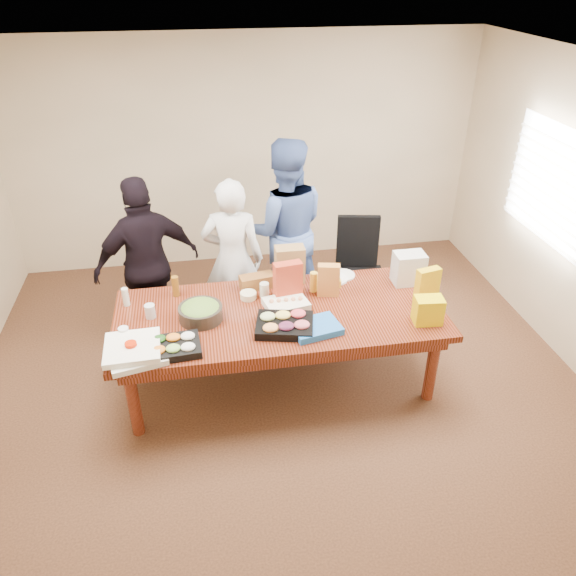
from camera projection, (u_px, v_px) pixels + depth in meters
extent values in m
cube|color=#47301E|center=(280.00, 380.00, 5.16)|extent=(5.50, 5.00, 0.02)
cube|color=white|center=(277.00, 70.00, 3.76)|extent=(5.50, 5.00, 0.02)
cube|color=beige|center=(246.00, 154.00, 6.57)|extent=(5.50, 0.04, 2.70)
cube|color=beige|center=(371.00, 517.00, 2.35)|extent=(5.50, 0.04, 2.70)
cube|color=white|center=(552.00, 185.00, 5.28)|extent=(0.03, 1.40, 1.10)
cube|color=beige|center=(548.00, 185.00, 5.28)|extent=(0.04, 1.36, 1.00)
cube|color=#4C1C0F|center=(280.00, 347.00, 4.96)|extent=(2.80, 1.20, 0.75)
cube|color=black|center=(361.00, 274.00, 5.79)|extent=(0.62, 0.62, 1.04)
imported|color=silver|center=(233.00, 260.00, 5.43)|extent=(0.67, 0.50, 1.65)
imported|color=#455FA1|center=(284.00, 230.00, 5.72)|extent=(0.96, 0.77, 1.90)
imported|color=black|center=(148.00, 264.00, 5.27)|extent=(1.09, 0.74, 1.72)
cube|color=black|center=(174.00, 347.00, 4.30)|extent=(0.43, 0.35, 0.06)
cube|color=black|center=(285.00, 325.00, 4.54)|extent=(0.53, 0.45, 0.07)
cube|color=white|center=(286.00, 304.00, 4.82)|extent=(0.41, 0.34, 0.06)
cylinder|color=#2B2720|center=(201.00, 313.00, 4.65)|extent=(0.39, 0.39, 0.12)
cube|color=blue|center=(316.00, 328.00, 4.52)|extent=(0.44, 0.36, 0.06)
cube|color=#B63720|center=(288.00, 281.00, 4.87)|extent=(0.26, 0.14, 0.36)
cube|color=yellow|center=(427.00, 285.00, 4.85)|extent=(0.22, 0.13, 0.31)
cube|color=#C17430|center=(328.00, 280.00, 4.94)|extent=(0.21, 0.13, 0.30)
cylinder|color=beige|center=(264.00, 290.00, 4.96)|extent=(0.09, 0.09, 0.13)
cylinder|color=yellow|center=(314.00, 282.00, 5.02)|extent=(0.07, 0.07, 0.19)
cylinder|color=brown|center=(175.00, 286.00, 4.95)|extent=(0.08, 0.08, 0.19)
cylinder|color=silver|center=(126.00, 297.00, 4.82)|extent=(0.07, 0.07, 0.17)
cube|color=gold|center=(329.00, 282.00, 5.14)|extent=(0.22, 0.14, 0.07)
cube|color=brown|center=(257.00, 282.00, 5.09)|extent=(0.33, 0.19, 0.13)
cube|color=olive|center=(290.00, 264.00, 5.14)|extent=(0.27, 0.16, 0.35)
cylinder|color=red|center=(132.00, 349.00, 4.23)|extent=(0.10, 0.10, 0.12)
cylinder|color=white|center=(124.00, 334.00, 4.41)|extent=(0.09, 0.09, 0.11)
cylinder|color=silver|center=(150.00, 311.00, 4.68)|extent=(0.11, 0.11, 0.12)
cube|color=silver|center=(136.00, 354.00, 4.24)|extent=(0.50, 0.50, 0.05)
cube|color=white|center=(132.00, 348.00, 4.22)|extent=(0.43, 0.43, 0.05)
cylinder|color=white|center=(334.00, 278.00, 5.25)|extent=(0.28, 0.28, 0.02)
cylinder|color=silver|center=(343.00, 275.00, 5.31)|extent=(0.24, 0.24, 0.01)
cylinder|color=beige|center=(321.00, 280.00, 5.18)|extent=(0.16, 0.16, 0.06)
cylinder|color=beige|center=(248.00, 295.00, 4.95)|extent=(0.18, 0.18, 0.06)
cube|color=silver|center=(409.00, 268.00, 5.13)|extent=(0.28, 0.20, 0.30)
cube|color=#F1CE01|center=(428.00, 310.00, 4.59)|extent=(0.24, 0.18, 0.23)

